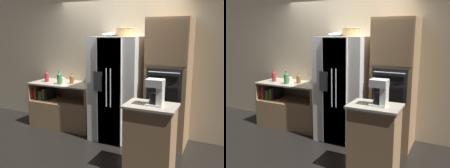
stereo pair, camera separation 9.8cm
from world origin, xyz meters
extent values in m
plane|color=black|center=(0.00, 0.00, 0.00)|extent=(20.00, 20.00, 0.00)
cube|color=beige|center=(0.00, 0.51, 1.40)|extent=(12.00, 0.06, 2.80)
cube|color=#A87F56|center=(-1.06, 0.15, 0.27)|extent=(1.37, 0.65, 0.53)
cube|color=#A87F56|center=(-1.06, 0.15, 0.54)|extent=(1.32, 0.60, 0.02)
cube|color=#A87F56|center=(-1.73, 0.15, 0.70)|extent=(0.04, 0.65, 0.34)
cube|color=#A87F56|center=(-0.39, 0.15, 0.70)|extent=(0.04, 0.65, 0.34)
cube|color=#ADA38E|center=(-1.06, 0.15, 0.89)|extent=(1.37, 0.65, 0.03)
cube|color=#B72D28|center=(-1.66, 0.12, 0.64)|extent=(0.05, 0.40, 0.18)
cube|color=#B72D28|center=(-1.60, 0.12, 0.69)|extent=(0.04, 0.47, 0.28)
cube|color=black|center=(-1.56, 0.12, 0.67)|extent=(0.03, 0.41, 0.24)
cube|color=#337A4C|center=(-1.50, 0.12, 0.64)|extent=(0.05, 0.46, 0.19)
cube|color=gold|center=(-1.45, 0.12, 0.66)|extent=(0.04, 0.35, 0.22)
cube|color=black|center=(-1.40, 0.12, 0.67)|extent=(0.05, 0.32, 0.23)
cube|color=white|center=(0.17, 0.09, 0.92)|extent=(0.87, 0.78, 1.83)
cube|color=white|center=(0.16, -0.32, 0.92)|extent=(0.43, 0.02, 1.80)
cube|color=white|center=(0.17, -0.32, 0.92)|extent=(0.43, 0.02, 1.80)
cylinder|color=#B2B2B7|center=(0.13, -0.34, 1.01)|extent=(0.02, 0.02, 0.64)
cylinder|color=#B2B2B7|center=(0.21, -0.34, 1.01)|extent=(0.02, 0.02, 0.64)
cube|color=#2D2D33|center=(-0.03, -0.33, 1.10)|extent=(0.16, 0.01, 0.33)
cube|color=#A87F56|center=(1.04, 0.17, 1.06)|extent=(0.67, 0.62, 2.13)
cube|color=black|center=(1.04, -0.16, 1.09)|extent=(0.55, 0.04, 0.54)
cube|color=black|center=(1.04, -0.18, 1.06)|extent=(0.45, 0.01, 0.37)
cylinder|color=#B2B2B7|center=(1.04, -0.20, 1.30)|extent=(0.48, 0.02, 0.02)
cube|color=#94704C|center=(1.04, -0.15, 1.74)|extent=(0.63, 0.01, 0.69)
cube|color=#A87F56|center=(1.05, -0.89, 0.47)|extent=(0.62, 0.43, 0.95)
cube|color=#ADA38E|center=(1.05, -0.89, 0.96)|extent=(0.67, 0.47, 0.03)
cylinder|color=tan|center=(0.27, 0.13, 1.90)|extent=(0.30, 0.30, 0.14)
torus|color=tan|center=(0.27, 0.13, 1.97)|extent=(0.32, 0.32, 0.02)
ellipsoid|color=white|center=(-0.02, 0.15, 1.86)|extent=(0.32, 0.32, 0.06)
cylinder|color=brown|center=(-0.88, 0.16, 0.98)|extent=(0.08, 0.08, 0.15)
cone|color=brown|center=(-0.88, 0.16, 1.07)|extent=(0.08, 0.08, 0.05)
cylinder|color=brown|center=(-0.88, 0.16, 1.10)|extent=(0.03, 0.03, 0.02)
cylinder|color=maroon|center=(-1.46, 0.11, 0.99)|extent=(0.08, 0.08, 0.17)
cone|color=maroon|center=(-1.46, 0.11, 1.10)|extent=(0.08, 0.08, 0.05)
cylinder|color=maroon|center=(-1.46, 0.11, 1.13)|extent=(0.03, 0.03, 0.02)
cylinder|color=#33723F|center=(-1.07, 0.01, 1.00)|extent=(0.09, 0.09, 0.19)
cone|color=#33723F|center=(-1.07, 0.01, 1.12)|extent=(0.09, 0.09, 0.05)
cylinder|color=#33723F|center=(-1.07, 0.01, 1.15)|extent=(0.03, 0.03, 0.02)
cylinder|color=silver|center=(-1.10, 0.18, 0.96)|extent=(0.08, 0.08, 0.11)
torus|color=silver|center=(-1.06, 0.18, 0.96)|extent=(0.07, 0.01, 0.07)
cube|color=white|center=(1.10, -0.90, 0.99)|extent=(0.22, 0.17, 0.02)
cylinder|color=black|center=(1.08, -0.90, 1.08)|extent=(0.10, 0.10, 0.14)
cube|color=white|center=(1.17, -0.90, 1.15)|extent=(0.08, 0.15, 0.34)
cube|color=white|center=(1.10, -0.90, 1.27)|extent=(0.22, 0.17, 0.10)
camera|label=1|loc=(1.90, -3.91, 1.88)|focal=40.00mm
camera|label=2|loc=(1.99, -3.87, 1.88)|focal=40.00mm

